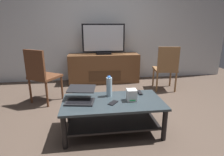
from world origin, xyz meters
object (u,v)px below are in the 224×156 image
water_bottle_near (109,87)px  tv_remote (140,93)px  cell_phone (113,103)px  dining_chair (166,67)px  side_chair (41,74)px  television (104,40)px  media_cabinet (104,68)px  coffee_table (113,110)px  router_box (132,95)px  laptop (80,96)px

water_bottle_near → tv_remote: bearing=5.9°
water_bottle_near → cell_phone: water_bottle_near is taller
dining_chair → water_bottle_near: bearing=-137.3°
cell_phone → tv_remote: bearing=72.6°
side_chair → television: bearing=42.4°
media_cabinet → television: 0.67m
dining_chair → cell_phone: dining_chair is taller
coffee_table → television: television is taller
router_box → tv_remote: 0.30m
router_box → coffee_table: bearing=174.5°
media_cabinet → laptop: media_cabinet is taller
dining_chair → water_bottle_near: dining_chair is taller
dining_chair → tv_remote: size_ratio=5.80×
laptop → router_box: 0.64m
side_chair → water_bottle_near: bearing=-39.8°
dining_chair → side_chair: side_chair is taller
side_chair → router_box: size_ratio=6.52×
media_cabinet → side_chair: (-1.18, -1.09, 0.20)m
cell_phone → media_cabinet: bearing=125.7°
media_cabinet → cell_phone: 2.23m
coffee_table → water_bottle_near: 0.31m
cell_phone → tv_remote: size_ratio=0.88×
dining_chair → router_box: (-1.06, -1.41, -0.02)m
coffee_table → cell_phone: 0.15m
side_chair → water_bottle_near: side_chair is taller
laptop → router_box: bearing=-6.5°
media_cabinet → water_bottle_near: (-0.11, -1.98, 0.22)m
coffee_table → cell_phone: cell_phone is taller
coffee_table → dining_chair: (1.30, 1.39, 0.22)m
media_cabinet → dining_chair: 1.44m
laptop → dining_chair: bearing=38.2°
side_chair → media_cabinet: bearing=42.9°
media_cabinet → television: (0.00, -0.02, 0.67)m
dining_chair → tv_remote: dining_chair is taller
tv_remote → media_cabinet: bearing=101.9°
television → router_box: 2.21m
water_bottle_near → tv_remote: (0.43, 0.04, -0.12)m
side_chair → laptop: (0.69, -1.00, -0.05)m
laptop → water_bottle_near: size_ratio=1.52×
coffee_table → television: (0.08, 2.13, 0.71)m
tv_remote → cell_phone: bearing=-143.1°
dining_chair → tv_remote: (-0.89, -1.18, -0.08)m
router_box → dining_chair: bearing=53.0°
side_chair → dining_chair: bearing=7.9°
side_chair → cell_phone: (1.09, -1.13, -0.11)m
cell_phone → tv_remote: tv_remote is taller
water_bottle_near → tv_remote: 0.45m
dining_chair → router_box: 1.77m
media_cabinet → side_chair: size_ratio=1.72×
laptop → coffee_table: bearing=-7.2°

